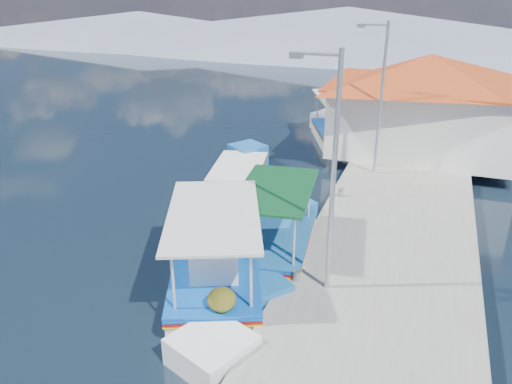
% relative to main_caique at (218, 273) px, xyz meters
% --- Properties ---
extents(ground, '(160.00, 160.00, 0.00)m').
position_rel_main_caique_xyz_m(ground, '(-1.69, -1.61, -0.50)').
color(ground, black).
rests_on(ground, ground).
extents(quay, '(5.00, 44.00, 0.50)m').
position_rel_main_caique_xyz_m(quay, '(4.21, 4.39, -0.25)').
color(quay, gray).
rests_on(quay, ground).
extents(bollards, '(0.20, 17.20, 0.30)m').
position_rel_main_caique_xyz_m(bollards, '(2.11, 3.64, 0.15)').
color(bollards, '#A5A8AD').
rests_on(bollards, quay).
extents(main_caique, '(4.27, 7.31, 2.61)m').
position_rel_main_caique_xyz_m(main_caique, '(0.00, 0.00, 0.00)').
color(main_caique, white).
rests_on(main_caique, ground).
extents(caique_green_canopy, '(2.57, 6.80, 2.56)m').
position_rel_main_caique_xyz_m(caique_green_canopy, '(0.94, 2.27, -0.12)').
color(caique_green_canopy, '#1C60A8').
rests_on(caique_green_canopy, ground).
extents(caique_blue_hull, '(2.86, 6.59, 1.20)m').
position_rel_main_caique_xyz_m(caique_blue_hull, '(-2.41, 7.58, -0.18)').
color(caique_blue_hull, '#1C60A8').
rests_on(caique_blue_hull, ground).
extents(caique_far, '(4.12, 7.07, 2.68)m').
position_rel_main_caique_xyz_m(caique_far, '(0.33, 14.85, -0.01)').
color(caique_far, white).
rests_on(caique_far, ground).
extents(harbor_building, '(10.49, 10.49, 4.40)m').
position_rel_main_caique_xyz_m(harbor_building, '(4.51, 13.39, 2.27)').
color(harbor_building, white).
rests_on(harbor_building, quay).
extents(lamp_post_near, '(1.21, 0.14, 6.00)m').
position_rel_main_caique_xyz_m(lamp_post_near, '(2.82, 0.39, 3.35)').
color(lamp_post_near, '#A5A8AD').
rests_on(lamp_post_near, quay).
extents(lamp_post_far, '(1.21, 0.14, 6.00)m').
position_rel_main_caique_xyz_m(lamp_post_far, '(2.82, 9.39, 3.35)').
color(lamp_post_far, '#A5A8AD').
rests_on(lamp_post_far, quay).
extents(mountain_ridge, '(171.40, 96.00, 5.50)m').
position_rel_main_caique_xyz_m(mountain_ridge, '(4.85, 54.39, 1.54)').
color(mountain_ridge, gray).
rests_on(mountain_ridge, ground).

